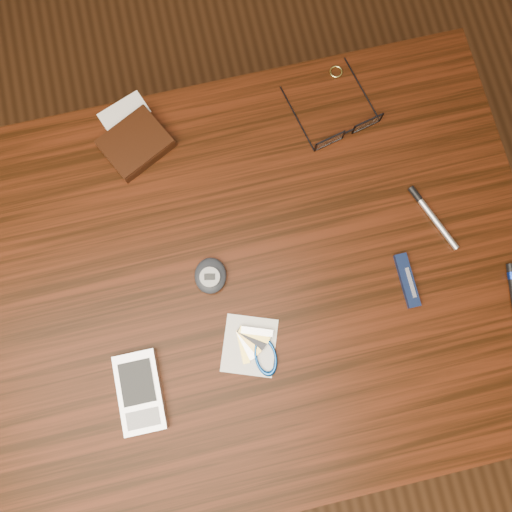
{
  "coord_description": "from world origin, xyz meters",
  "views": [
    {
      "loc": [
        0.02,
        -0.1,
        1.54
      ],
      "look_at": [
        0.05,
        0.03,
        0.76
      ],
      "focal_mm": 35.0,
      "sensor_mm": 36.0,
      "label": 1
    }
  ],
  "objects_px": {
    "pda_phone": "(140,392)",
    "notepad_keys": "(257,350)",
    "pocket_knife": "(407,281)",
    "silver_pen": "(430,213)",
    "wallet_and_card": "(135,143)",
    "eyeglasses": "(346,129)",
    "pedometer": "(210,276)",
    "desk": "(231,292)"
  },
  "relations": [
    {
      "from": "notepad_keys",
      "to": "silver_pen",
      "type": "xyz_separation_m",
      "value": [
        0.32,
        0.15,
        0.0
      ]
    },
    {
      "from": "pocket_knife",
      "to": "wallet_and_card",
      "type": "bearing_deg",
      "value": 139.35
    },
    {
      "from": "eyeglasses",
      "to": "notepad_keys",
      "type": "height_order",
      "value": "eyeglasses"
    },
    {
      "from": "wallet_and_card",
      "to": "silver_pen",
      "type": "relative_size",
      "value": 1.35
    },
    {
      "from": "pedometer",
      "to": "pocket_knife",
      "type": "bearing_deg",
      "value": -14.41
    },
    {
      "from": "wallet_and_card",
      "to": "silver_pen",
      "type": "bearing_deg",
      "value": -26.88
    },
    {
      "from": "eyeglasses",
      "to": "notepad_keys",
      "type": "bearing_deg",
      "value": -125.35
    },
    {
      "from": "notepad_keys",
      "to": "silver_pen",
      "type": "relative_size",
      "value": 0.95
    },
    {
      "from": "desk",
      "to": "pedometer",
      "type": "relative_size",
      "value": 14.88
    },
    {
      "from": "pda_phone",
      "to": "silver_pen",
      "type": "xyz_separation_m",
      "value": [
        0.51,
        0.17,
        -0.0
      ]
    },
    {
      "from": "pedometer",
      "to": "eyeglasses",
      "type": "bearing_deg",
      "value": 34.89
    },
    {
      "from": "silver_pen",
      "to": "pocket_knife",
      "type": "bearing_deg",
      "value": -124.19
    },
    {
      "from": "desk",
      "to": "eyeglasses",
      "type": "xyz_separation_m",
      "value": [
        0.25,
        0.21,
        0.11
      ]
    },
    {
      "from": "pda_phone",
      "to": "silver_pen",
      "type": "bearing_deg",
      "value": 18.44
    },
    {
      "from": "pocket_knife",
      "to": "silver_pen",
      "type": "xyz_separation_m",
      "value": [
        0.07,
        0.1,
        -0.0
      ]
    },
    {
      "from": "pedometer",
      "to": "silver_pen",
      "type": "distance_m",
      "value": 0.37
    },
    {
      "from": "eyeglasses",
      "to": "pocket_knife",
      "type": "xyz_separation_m",
      "value": [
        0.03,
        -0.27,
        -0.01
      ]
    },
    {
      "from": "wallet_and_card",
      "to": "pda_phone",
      "type": "distance_m",
      "value": 0.4
    },
    {
      "from": "pda_phone",
      "to": "notepad_keys",
      "type": "distance_m",
      "value": 0.19
    },
    {
      "from": "pda_phone",
      "to": "notepad_keys",
      "type": "relative_size",
      "value": 1.08
    },
    {
      "from": "silver_pen",
      "to": "pedometer",
      "type": "bearing_deg",
      "value": -176.77
    },
    {
      "from": "notepad_keys",
      "to": "silver_pen",
      "type": "height_order",
      "value": "notepad_keys"
    },
    {
      "from": "desk",
      "to": "notepad_keys",
      "type": "height_order",
      "value": "notepad_keys"
    },
    {
      "from": "wallet_and_card",
      "to": "pda_phone",
      "type": "bearing_deg",
      "value": -99.75
    },
    {
      "from": "desk",
      "to": "pocket_knife",
      "type": "height_order",
      "value": "pocket_knife"
    },
    {
      "from": "desk",
      "to": "pocket_knife",
      "type": "xyz_separation_m",
      "value": [
        0.28,
        -0.06,
        0.11
      ]
    },
    {
      "from": "notepad_keys",
      "to": "pocket_knife",
      "type": "height_order",
      "value": "same"
    },
    {
      "from": "pedometer",
      "to": "pocket_knife",
      "type": "height_order",
      "value": "pedometer"
    },
    {
      "from": "eyeglasses",
      "to": "pedometer",
      "type": "height_order",
      "value": "eyeglasses"
    },
    {
      "from": "notepad_keys",
      "to": "eyeglasses",
      "type": "bearing_deg",
      "value": 54.65
    },
    {
      "from": "eyeglasses",
      "to": "notepad_keys",
      "type": "distance_m",
      "value": 0.39
    },
    {
      "from": "desk",
      "to": "silver_pen",
      "type": "distance_m",
      "value": 0.36
    },
    {
      "from": "pedometer",
      "to": "notepad_keys",
      "type": "bearing_deg",
      "value": -70.22
    },
    {
      "from": "pedometer",
      "to": "silver_pen",
      "type": "xyz_separation_m",
      "value": [
        0.37,
        0.02,
        -0.01
      ]
    },
    {
      "from": "pda_phone",
      "to": "silver_pen",
      "type": "height_order",
      "value": "pda_phone"
    },
    {
      "from": "desk",
      "to": "silver_pen",
      "type": "xyz_separation_m",
      "value": [
        0.34,
        0.04,
        0.11
      ]
    },
    {
      "from": "wallet_and_card",
      "to": "eyeglasses",
      "type": "xyz_separation_m",
      "value": [
        0.35,
        -0.06,
        0.0
      ]
    },
    {
      "from": "silver_pen",
      "to": "notepad_keys",
      "type": "bearing_deg",
      "value": -155.15
    },
    {
      "from": "pda_phone",
      "to": "pocket_knife",
      "type": "height_order",
      "value": "pda_phone"
    },
    {
      "from": "pda_phone",
      "to": "eyeglasses",
      "type": "bearing_deg",
      "value": 39.32
    },
    {
      "from": "wallet_and_card",
      "to": "silver_pen",
      "type": "distance_m",
      "value": 0.5
    },
    {
      "from": "wallet_and_card",
      "to": "pocket_knife",
      "type": "height_order",
      "value": "wallet_and_card"
    }
  ]
}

